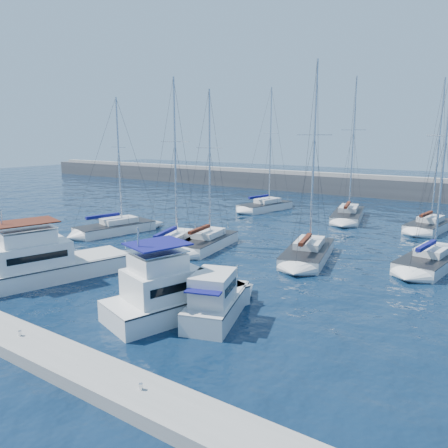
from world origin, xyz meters
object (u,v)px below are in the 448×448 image
Objects in this scene: sailboat_mid_d at (308,253)px; sailboat_back_c at (429,226)px; motor_yacht_stbd_inner at (172,295)px; sailboat_back_a at (265,206)px; sailboat_mid_e at (430,260)px; sailboat_mid_b at (173,245)px; motor_yacht_port_outer at (17,248)px; sailboat_mid_a at (116,228)px; sailboat_back_b at (348,215)px; sailboat_mid_c at (206,242)px; motor_yacht_stbd_outer at (216,302)px; motor_yacht_port_inner at (44,264)px.

sailboat_mid_d is 1.00× the size of sailboat_back_c.
motor_yacht_stbd_inner is 35.77m from sailboat_back_a.
sailboat_mid_e is at bearing -21.20° from sailboat_back_a.
motor_yacht_stbd_inner is at bearing -65.45° from sailboat_mid_b.
sailboat_back_c reaches higher than motor_yacht_port_outer.
sailboat_mid_d is at bearing 19.02° from sailboat_mid_a.
sailboat_mid_a is 0.87× the size of sailboat_back_c.
sailboat_mid_b is 0.94× the size of sailboat_mid_d.
sailboat_mid_b is (9.52, -1.98, 0.01)m from sailboat_mid_a.
sailboat_back_b reaches higher than sailboat_back_c.
sailboat_mid_a is 20.53m from sailboat_mid_d.
sailboat_mid_b reaches higher than motor_yacht_port_outer.
sailboat_back_a reaches higher than sailboat_mid_c.
sailboat_mid_c is (1.87, 2.39, 0.00)m from sailboat_mid_b.
sailboat_back_c reaches higher than sailboat_mid_b.
motor_yacht_stbd_inner is at bearing -96.02° from sailboat_back_c.
sailboat_mid_a is 0.82× the size of sailboat_back_b.
motor_yacht_stbd_outer is at bearing 0.73° from motor_yacht_port_outer.
motor_yacht_stbd_inner is 13.97m from sailboat_mid_b.
sailboat_mid_d is at bearing -93.74° from sailboat_back_b.
sailboat_mid_a is at bearing 163.36° from motor_yacht_stbd_inner.
motor_yacht_stbd_inner reaches higher than motor_yacht_port_outer.
sailboat_back_a is at bearing 108.55° from motor_yacht_port_inner.
sailboat_mid_d is 0.95× the size of sailboat_back_b.
sailboat_mid_a is 0.86× the size of sailboat_back_a.
sailboat_mid_b reaches higher than motor_yacht_stbd_outer.
motor_yacht_port_outer is 0.47× the size of sailboat_mid_c.
motor_yacht_stbd_outer is 15.42m from sailboat_mid_c.
motor_yacht_port_outer is at bearing -86.65° from sailboat_back_a.
sailboat_mid_a is (-20.95, 11.69, -0.43)m from motor_yacht_stbd_outer.
sailboat_mid_b is 24.18m from sailboat_back_b.
sailboat_mid_c is 0.89× the size of sailboat_mid_e.
motor_yacht_port_inner is at bearing -160.37° from motor_yacht_stbd_inner.
motor_yacht_port_inner is 37.75m from sailboat_back_c.
motor_yacht_stbd_inner is 33.49m from sailboat_back_b.
sailboat_mid_d is (10.90, 4.15, 0.01)m from sailboat_mid_b.
sailboat_mid_c is 0.87× the size of sailboat_back_a.
motor_yacht_stbd_inner is 20.92m from sailboat_mid_e.
motor_yacht_stbd_outer is (20.15, -0.43, -0.00)m from motor_yacht_port_outer.
sailboat_mid_d is at bearing 5.06° from sailboat_mid_b.
sailboat_mid_b is 0.92× the size of sailboat_back_a.
sailboat_mid_b is at bearing -68.81° from sailboat_back_a.
motor_yacht_stbd_outer is 0.45× the size of sailboat_mid_a.
sailboat_mid_b is 20.95m from sailboat_mid_e.
sailboat_back_c reaches higher than motor_yacht_port_inner.
motor_yacht_port_outer is 0.41× the size of sailboat_mid_d.
motor_yacht_stbd_outer is at bearing -56.15° from sailboat_mid_b.
sailboat_back_b reaches higher than sailboat_mid_c.
motor_yacht_port_inner is at bearing -131.90° from sailboat_mid_e.
motor_yacht_stbd_inner is 0.55× the size of sailboat_back_c.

